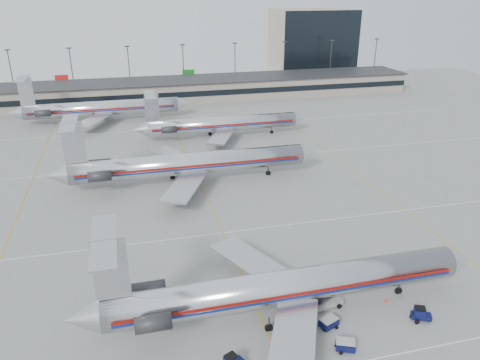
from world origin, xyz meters
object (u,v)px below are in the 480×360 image
object	(u,v)px
jet_second_row	(185,164)
belt_loader	(326,302)
uld_container	(306,326)
jet_foreground	(280,287)
tug_center	(303,334)

from	to	relation	value
jet_second_row	belt_loader	size ratio (longest dim) A/B	10.19
jet_second_row	uld_container	world-z (taller)	jet_second_row
uld_container	jet_foreground	bearing A→B (deg)	113.13
jet_second_row	tug_center	world-z (taller)	jet_second_row
belt_loader	uld_container	bearing A→B (deg)	-149.34
tug_center	uld_container	xyz separation A→B (m)	(0.79, 1.02, 0.03)
jet_foreground	tug_center	xyz separation A→B (m)	(0.93, -4.59, -2.67)
uld_container	tug_center	bearing A→B (deg)	-130.18
jet_foreground	belt_loader	size ratio (longest dim) A/B	9.50
jet_foreground	tug_center	world-z (taller)	jet_foreground
jet_foreground	tug_center	bearing A→B (deg)	-78.56
jet_second_row	belt_loader	bearing A→B (deg)	-75.68
belt_loader	jet_second_row	bearing A→B (deg)	92.99
jet_foreground	jet_second_row	xyz separation A→B (m)	(-4.65, 39.21, 0.25)
jet_second_row	uld_container	distance (m)	43.35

